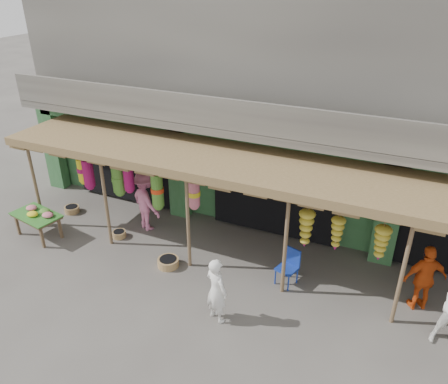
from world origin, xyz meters
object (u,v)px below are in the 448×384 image
at_px(person_vendor, 425,278).
at_px(flower_table, 37,215).
at_px(person_shopper, 146,201).
at_px(blue_chair, 289,265).
at_px(person_front, 216,290).

bearing_deg(person_vendor, flower_table, -20.80).
distance_m(person_vendor, person_shopper, 7.51).
bearing_deg(person_shopper, blue_chair, -163.24).
xyz_separation_m(flower_table, blue_chair, (7.11, 0.91, -0.16)).
relative_size(flower_table, blue_chair, 1.65).
relative_size(person_front, person_shopper, 0.86).
xyz_separation_m(blue_chair, person_shopper, (-4.53, 0.73, 0.40)).
xyz_separation_m(person_vendor, person_shopper, (-7.50, 0.39, 0.09)).
xyz_separation_m(flower_table, person_vendor, (10.08, 1.25, 0.14)).
distance_m(flower_table, person_shopper, 3.07).
height_order(person_front, person_vendor, person_vendor).
height_order(flower_table, blue_chair, blue_chair).
bearing_deg(blue_chair, flower_table, -155.16).
height_order(flower_table, person_front, person_front).
height_order(flower_table, person_vendor, person_vendor).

